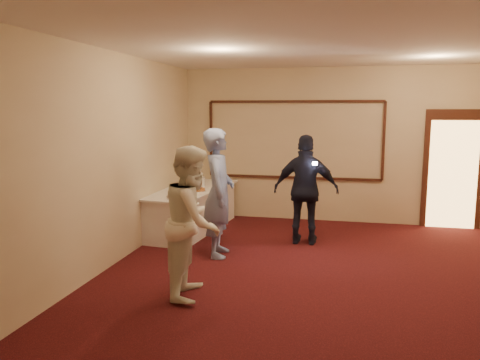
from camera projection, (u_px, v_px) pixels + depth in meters
name	position (u px, v px, depth m)	size (l,w,h in m)	color
floor	(326.00, 284.00, 5.94)	(7.00, 7.00, 0.00)	black
room_walls	(331.00, 124.00, 5.63)	(6.04, 7.04, 3.02)	beige
wall_molding	(294.00, 140.00, 9.22)	(3.45, 0.04, 1.55)	black
doorway	(453.00, 170.00, 8.65)	(1.05, 0.07, 2.20)	black
buffet_table	(191.00, 209.00, 8.54)	(1.21, 2.55, 0.77)	white
pavlova_tray	(179.00, 193.00, 7.63)	(0.43, 0.51, 0.18)	#B6B8BE
cupcake_stand	(197.00, 174.00, 9.26)	(0.30, 0.30, 0.44)	#D7436E
plate_stack_a	(193.00, 184.00, 8.51)	(0.20, 0.20, 0.16)	white
plate_stack_b	(200.00, 182.00, 8.73)	(0.21, 0.21, 0.17)	white
tart	(198.00, 190.00, 8.20)	(0.29, 0.29, 0.06)	white
man	(219.00, 193.00, 6.98)	(0.70, 0.46, 1.92)	#7C90C9
woman	(193.00, 221.00, 5.50)	(0.87, 0.68, 1.78)	white
guest	(306.00, 190.00, 7.61)	(1.05, 0.44, 1.80)	black
camera_flash	(315.00, 163.00, 7.28)	(0.07, 0.04, 0.05)	white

